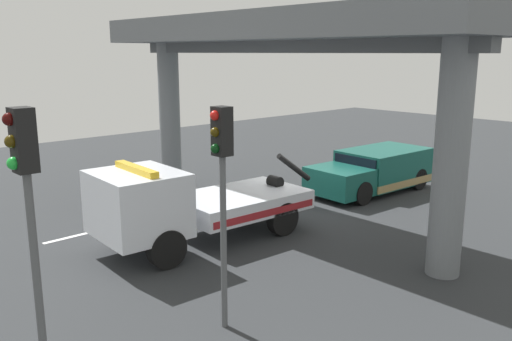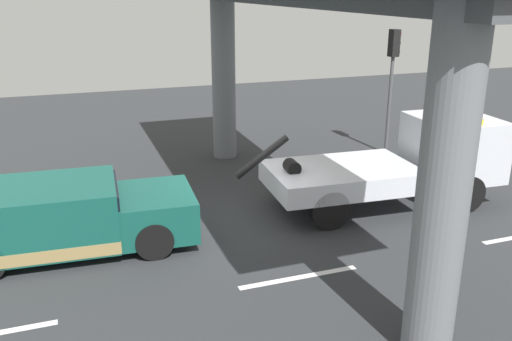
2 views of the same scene
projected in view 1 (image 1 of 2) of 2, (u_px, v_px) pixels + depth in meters
name	position (u px, v px, depth m)	size (l,w,h in m)	color
ground_plane	(295.00, 215.00, 17.78)	(60.00, 40.00, 0.10)	#2D3033
lane_stripe_west	(339.00, 173.00, 23.84)	(2.60, 0.16, 0.01)	silver
lane_stripe_mid	(238.00, 197.00, 19.85)	(2.60, 0.16, 0.01)	silver
lane_stripe_east	(86.00, 233.00, 15.86)	(2.60, 0.16, 0.01)	silver
tow_truck_white	(185.00, 204.00, 14.59)	(7.31, 2.73, 2.46)	silver
towed_van_green	(374.00, 171.00, 20.55)	(5.31, 2.47, 1.58)	#145147
overpass_structure	(276.00, 45.00, 15.92)	(3.60, 13.57, 6.39)	slate
traffic_light_near	(222.00, 170.00, 9.79)	(0.39, 0.32, 4.32)	#515456
traffic_light_far	(27.00, 196.00, 7.43)	(0.39, 0.32, 4.55)	#515456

